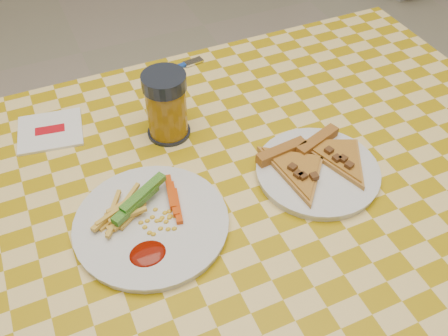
{
  "coord_description": "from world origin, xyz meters",
  "views": [
    {
      "loc": [
        -0.22,
        -0.51,
        1.4
      ],
      "look_at": [
        0.02,
        0.05,
        0.78
      ],
      "focal_mm": 40.0,
      "sensor_mm": 36.0,
      "label": 1
    }
  ],
  "objects_px": {
    "table": "(223,224)",
    "drink_glass": "(166,106)",
    "plate_right": "(317,172)",
    "plate_left": "(152,225)"
  },
  "relations": [
    {
      "from": "table",
      "to": "drink_glass",
      "type": "xyz_separation_m",
      "value": [
        -0.03,
        0.19,
        0.14
      ]
    },
    {
      "from": "drink_glass",
      "to": "plate_right",
      "type": "bearing_deg",
      "value": -46.28
    },
    {
      "from": "plate_left",
      "to": "drink_glass",
      "type": "distance_m",
      "value": 0.24
    },
    {
      "from": "plate_left",
      "to": "plate_right",
      "type": "distance_m",
      "value": 0.3
    },
    {
      "from": "table",
      "to": "plate_right",
      "type": "bearing_deg",
      "value": -5.94
    },
    {
      "from": "plate_left",
      "to": "table",
      "type": "bearing_deg",
      "value": 4.74
    },
    {
      "from": "plate_left",
      "to": "plate_right",
      "type": "relative_size",
      "value": 1.14
    },
    {
      "from": "table",
      "to": "plate_left",
      "type": "relative_size",
      "value": 5.27
    },
    {
      "from": "plate_left",
      "to": "drink_glass",
      "type": "xyz_separation_m",
      "value": [
        0.1,
        0.2,
        0.06
      ]
    },
    {
      "from": "table",
      "to": "plate_right",
      "type": "distance_m",
      "value": 0.19
    }
  ]
}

